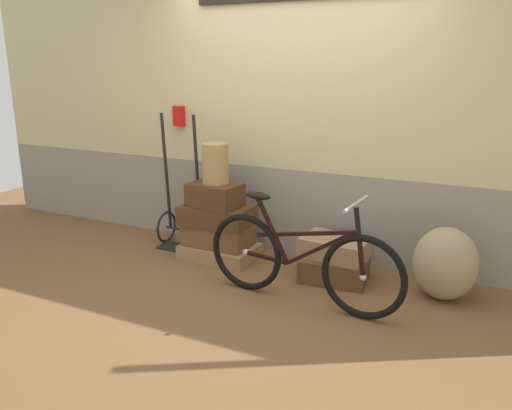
{
  "coord_description": "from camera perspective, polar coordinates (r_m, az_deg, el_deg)",
  "views": [
    {
      "loc": [
        1.76,
        -3.62,
        1.81
      ],
      "look_at": [
        -0.12,
        0.24,
        0.6
      ],
      "focal_mm": 35.85,
      "sensor_mm": 36.0,
      "label": 1
    }
  ],
  "objects": [
    {
      "name": "luggage_trolley",
      "position": [
        5.2,
        -8.21,
        -1.49
      ],
      "size": [
        0.45,
        0.38,
        1.33
      ],
      "color": "black",
      "rests_on": "ground"
    },
    {
      "name": "suitcase_0",
      "position": [
        4.91,
        -4.06,
        -5.15
      ],
      "size": [
        0.71,
        0.47,
        0.13
      ],
      "primitive_type": "cube",
      "rotation": [
        0.0,
        0.0,
        -0.02
      ],
      "color": "#9E754C",
      "rests_on": "ground"
    },
    {
      "name": "suitcase_1",
      "position": [
        4.86,
        -4.19,
        -3.3
      ],
      "size": [
        0.61,
        0.38,
        0.2
      ],
      "primitive_type": "cube",
      "rotation": [
        0.0,
        0.0,
        -0.0
      ],
      "color": "brown",
      "rests_on": "suitcase_0"
    },
    {
      "name": "station_building",
      "position": [
        4.83,
        4.64,
        9.21
      ],
      "size": [
        7.32,
        0.74,
        2.53
      ],
      "color": "gray",
      "rests_on": "ground"
    },
    {
      "name": "suitcase_4",
      "position": [
        4.46,
        8.74,
        -7.01
      ],
      "size": [
        0.59,
        0.47,
        0.2
      ],
      "primitive_type": "cube",
      "rotation": [
        0.0,
        0.0,
        0.09
      ],
      "color": "brown",
      "rests_on": "ground"
    },
    {
      "name": "suitcase_2",
      "position": [
        4.82,
        -4.34,
        -1.07
      ],
      "size": [
        0.67,
        0.46,
        0.18
      ],
      "primitive_type": "cube",
      "rotation": [
        0.0,
        0.0,
        0.04
      ],
      "color": "#4C2D19",
      "rests_on": "suitcase_1"
    },
    {
      "name": "burlap_sack",
      "position": [
        4.26,
        20.36,
        -6.16
      ],
      "size": [
        0.49,
        0.42,
        0.59
      ],
      "primitive_type": "ellipsoid",
      "color": "#9E8966",
      "rests_on": "ground"
    },
    {
      "name": "ground",
      "position": [
        4.43,
        0.05,
        -8.86
      ],
      "size": [
        9.32,
        5.2,
        0.06
      ],
      "primitive_type": "cube",
      "color": "brown"
    },
    {
      "name": "bicycle",
      "position": [
        3.93,
        4.96,
        -6.22
      ],
      "size": [
        1.63,
        0.46,
        0.87
      ],
      "color": "black",
      "rests_on": "ground"
    },
    {
      "name": "wicker_basket",
      "position": [
        4.69,
        -4.56,
        4.65
      ],
      "size": [
        0.24,
        0.24,
        0.37
      ],
      "primitive_type": "cylinder",
      "color": "#A8844C",
      "rests_on": "suitcase_3"
    },
    {
      "name": "suitcase_5",
      "position": [
        4.42,
        8.83,
        -4.68
      ],
      "size": [
        0.59,
        0.44,
        0.17
      ],
      "primitive_type": "cube",
      "rotation": [
        0.0,
        0.0,
        -0.11
      ],
      "color": "#937051",
      "rests_on": "suitcase_4"
    },
    {
      "name": "suitcase_3",
      "position": [
        4.74,
        -4.61,
        1.13
      ],
      "size": [
        0.5,
        0.38,
        0.22
      ],
      "primitive_type": "cube",
      "rotation": [
        0.0,
        0.0,
        -0.12
      ],
      "color": "#4C2D19",
      "rests_on": "suitcase_2"
    }
  ]
}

